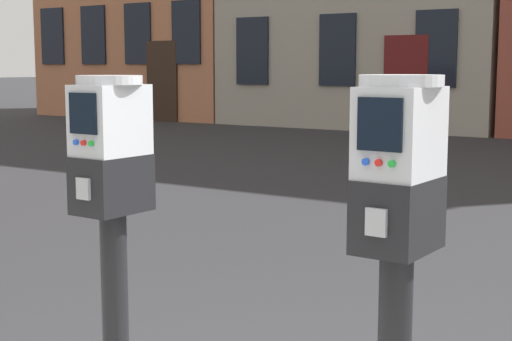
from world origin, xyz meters
name	(u,v)px	position (x,y,z in m)	size (l,w,h in m)	color
parking_meter_near_kerb	(112,195)	(-0.61, -0.14, 1.02)	(0.22, 0.26, 1.28)	black
parking_meter_twin_adjacent	(397,229)	(0.41, -0.14, 1.03)	(0.22, 0.26, 1.29)	black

